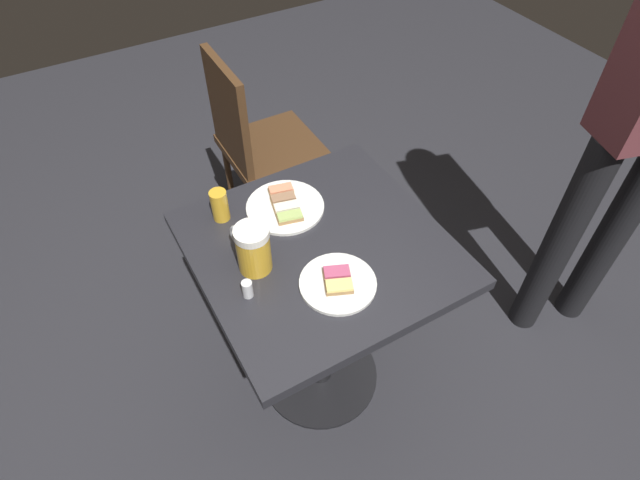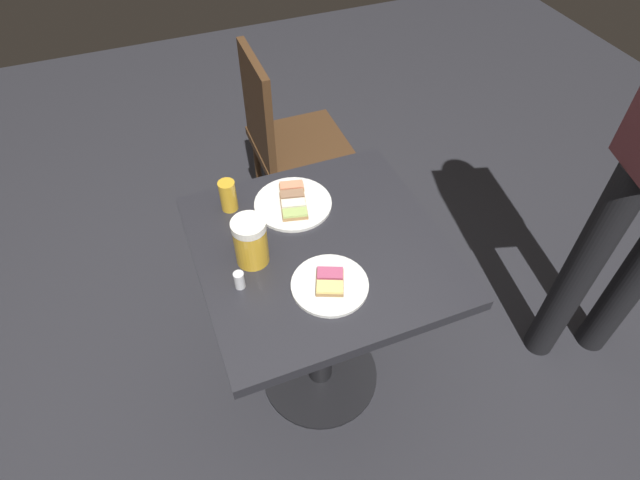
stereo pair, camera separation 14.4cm
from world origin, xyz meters
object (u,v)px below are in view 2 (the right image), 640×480
beer_glass_small (228,196)px  salt_shaker (239,280)px  beer_mug (250,241)px  cafe_chair (285,138)px  plate_far (330,284)px  plate_near (293,203)px

beer_glass_small → salt_shaker: bearing=-9.6°
beer_mug → salt_shaker: beer_mug is taller
cafe_chair → plate_far: bearing=-10.5°
plate_near → beer_mug: size_ratio=1.64×
plate_near → beer_mug: (0.16, -0.18, 0.06)m
beer_glass_small → salt_shaker: size_ratio=1.94×
plate_far → beer_glass_small: bearing=-156.4°
plate_far → plate_near: bearing=177.7°
beer_glass_small → cafe_chair: 0.70m
plate_far → cafe_chair: (-0.93, 0.18, -0.22)m
plate_near → cafe_chair: bearing=164.4°
plate_near → cafe_chair: size_ratio=0.26×
salt_shaker → cafe_chair: bearing=154.7°
beer_mug → salt_shaker: size_ratio=2.80×
beer_mug → cafe_chair: size_ratio=0.16×
plate_near → beer_mug: beer_mug is taller
plate_far → beer_mug: size_ratio=1.43×
plate_far → salt_shaker: (-0.09, -0.22, 0.02)m
salt_shaker → cafe_chair: size_ratio=0.06×
plate_near → beer_glass_small: 0.19m
beer_glass_small → beer_mug: bearing=1.6°
beer_mug → beer_glass_small: (-0.22, -0.01, -0.02)m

